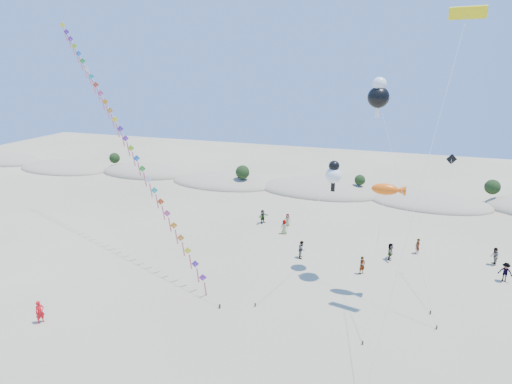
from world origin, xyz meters
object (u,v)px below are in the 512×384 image
Objects in this scene: kite_train at (121,131)px; fish_kite at (389,190)px; parafoil_kite at (466,19)px; flyer_foreground at (40,312)px.

fish_kite is at bearing -4.83° from kite_train.
fish_kite is (26.67, -2.25, -3.15)m from kite_train.
parafoil_kite is 37.18m from flyer_foreground.
parafoil_kite is (30.60, -3.32, 9.48)m from kite_train.
fish_kite is at bearing 164.86° from parafoil_kite.
fish_kite is 0.43× the size of parafoil_kite.
kite_train is at bearing 173.82° from parafoil_kite.
parafoil_kite reaches higher than fish_kite.
kite_train is at bearing 175.17° from fish_kite.
fish_kite is 28.83m from flyer_foreground.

